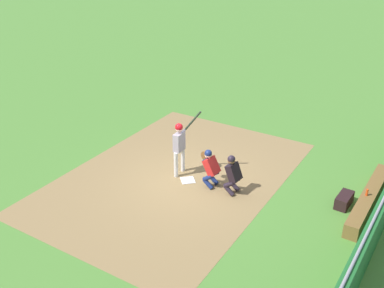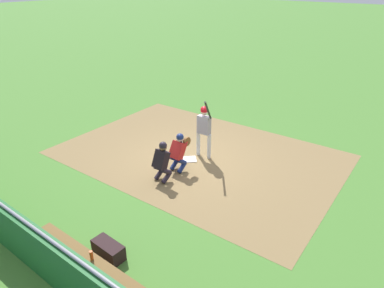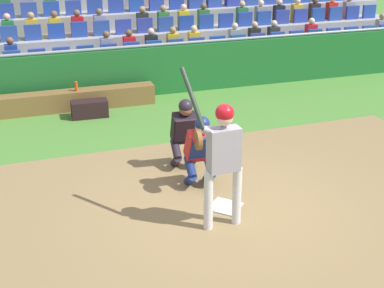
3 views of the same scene
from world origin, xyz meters
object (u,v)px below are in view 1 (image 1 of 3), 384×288
at_px(home_plate_marker, 188,180).
at_px(catcher_crouching, 210,166).
at_px(batter_at_plate, 180,143).
at_px(equipment_duffel_bag, 344,200).
at_px(home_plate_umpire, 233,173).
at_px(water_bottle_on_bench, 367,192).
at_px(dugout_bench, 369,199).

relative_size(home_plate_marker, catcher_crouching, 0.35).
height_order(batter_at_plate, catcher_crouching, batter_at_plate).
height_order(catcher_crouching, equipment_duffel_bag, catcher_crouching).
xyz_separation_m(catcher_crouching, home_plate_umpire, (0.00, -0.80, -0.00)).
relative_size(home_plate_umpire, water_bottle_on_bench, 6.04).
bearing_deg(dugout_bench, home_plate_marker, 108.21).
bearing_deg(equipment_duffel_bag, dugout_bench, -53.65).
relative_size(batter_at_plate, catcher_crouching, 1.76).
relative_size(home_plate_marker, dugout_bench, 0.11).
bearing_deg(home_plate_marker, dugout_bench, -71.79).
xyz_separation_m(catcher_crouching, equipment_duffel_bag, (1.18, -3.93, -0.53)).
height_order(home_plate_marker, equipment_duffel_bag, equipment_duffel_bag).
xyz_separation_m(home_plate_umpire, equipment_duffel_bag, (1.18, -3.13, -0.52)).
relative_size(batter_at_plate, water_bottle_on_bench, 10.44).
bearing_deg(home_plate_marker, batter_at_plate, 62.61).
height_order(catcher_crouching, home_plate_umpire, home_plate_umpire).
distance_m(catcher_crouching, home_plate_umpire, 0.80).
xyz_separation_m(home_plate_umpire, dugout_bench, (1.59, -3.74, -0.48)).
bearing_deg(equipment_duffel_bag, catcher_crouching, 108.80).
bearing_deg(home_plate_umpire, catcher_crouching, 90.18).
height_order(home_plate_umpire, dugout_bench, home_plate_umpire).
relative_size(batter_at_plate, dugout_bench, 0.57).
bearing_deg(water_bottle_on_bench, catcher_crouching, 106.92).
distance_m(batter_at_plate, equipment_duffel_bag, 5.35).
height_order(home_plate_marker, dugout_bench, dugout_bench).
distance_m(home_plate_marker, equipment_duffel_bag, 4.87).
bearing_deg(home_plate_marker, equipment_duffel_bag, -74.17).
xyz_separation_m(dugout_bench, water_bottle_on_bench, (-0.23, 0.05, 0.33)).
bearing_deg(catcher_crouching, dugout_bench, -70.66).
distance_m(home_plate_umpire, dugout_bench, 4.09).
height_order(dugout_bench, equipment_duffel_bag, dugout_bench).
relative_size(home_plate_marker, equipment_duffel_bag, 0.57).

